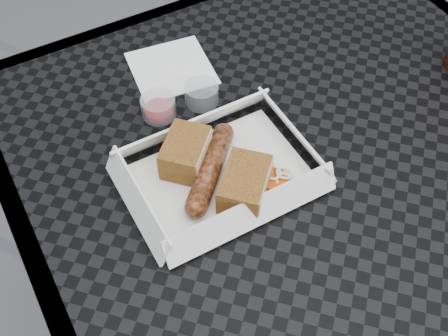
{
  "coord_description": "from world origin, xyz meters",
  "views": [
    {
      "loc": [
        -0.35,
        -0.37,
        1.34
      ],
      "look_at": [
        -0.13,
        0.02,
        0.78
      ],
      "focal_mm": 45.0,
      "sensor_mm": 36.0,
      "label": 1
    }
  ],
  "objects": [
    {
      "name": "bratwurst",
      "position": [
        -0.14,
        0.03,
        0.76
      ],
      "size": [
        0.12,
        0.12,
        0.03
      ],
      "rotation": [
        0.0,
        0.0,
        0.78
      ],
      "color": "brown",
      "rests_on": "food_tray"
    },
    {
      "name": "condiment_cup_empty",
      "position": [
        -0.09,
        0.16,
        0.76
      ],
      "size": [
        0.05,
        0.05,
        0.03
      ],
      "primitive_type": "cylinder",
      "color": "silver",
      "rests_on": "patio_table"
    },
    {
      "name": "veg_garnish",
      "position": [
        -0.07,
        -0.02,
        0.75
      ],
      "size": [
        0.03,
        0.03,
        0.0
      ],
      "color": "#D84609",
      "rests_on": "food_tray"
    },
    {
      "name": "food_tray",
      "position": [
        -0.13,
        0.03,
        0.75
      ],
      "size": [
        0.22,
        0.15,
        0.0
      ],
      "primitive_type": "cube",
      "color": "white",
      "rests_on": "patio_table"
    },
    {
      "name": "bread_near",
      "position": [
        -0.16,
        0.07,
        0.77
      ],
      "size": [
        0.09,
        0.09,
        0.05
      ],
      "primitive_type": "cube",
      "rotation": [
        0.0,
        0.0,
        0.78
      ],
      "color": "brown",
      "rests_on": "food_tray"
    },
    {
      "name": "bread_far",
      "position": [
        -0.12,
        -0.02,
        0.77
      ],
      "size": [
        0.09,
        0.09,
        0.04
      ],
      "primitive_type": "cube",
      "rotation": [
        0.0,
        0.0,
        0.78
      ],
      "color": "brown",
      "rests_on": "food_tray"
    },
    {
      "name": "condiment_cup_sauce",
      "position": [
        -0.15,
        0.17,
        0.76
      ],
      "size": [
        0.05,
        0.05,
        0.03
      ],
      "primitive_type": "cylinder",
      "color": "maroon",
      "rests_on": "patio_table"
    },
    {
      "name": "patio_table",
      "position": [
        0.0,
        0.0,
        0.67
      ],
      "size": [
        0.8,
        0.8,
        0.74
      ],
      "color": "black",
      "rests_on": "ground"
    },
    {
      "name": "napkin",
      "position": [
        -0.1,
        0.25,
        0.75
      ],
      "size": [
        0.13,
        0.13,
        0.0
      ],
      "primitive_type": "cube",
      "rotation": [
        0.0,
        0.0,
        -0.13
      ],
      "color": "white",
      "rests_on": "patio_table"
    }
  ]
}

